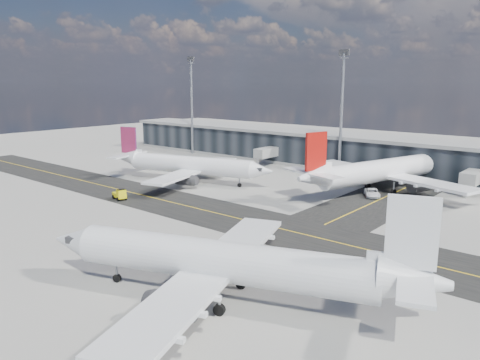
{
  "coord_description": "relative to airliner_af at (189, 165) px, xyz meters",
  "views": [
    {
      "loc": [
        52.58,
        -51.6,
        21.84
      ],
      "look_at": [
        1.57,
        9.19,
        5.0
      ],
      "focal_mm": 35.0,
      "sensor_mm": 36.0,
      "label": 1
    }
  ],
  "objects": [
    {
      "name": "floodlight_masts",
      "position": [
        20.79,
        29.63,
        11.8
      ],
      "size": [
        102.5,
        0.7,
        28.9
      ],
      "color": "gray",
      "rests_on": "ground"
    },
    {
      "name": "airliner_redtail",
      "position": [
        36.29,
        18.68,
        0.51
      ],
      "size": [
        37.22,
        43.18,
        13.04
      ],
      "rotation": [
        0.0,
        0.0,
        -0.3
      ],
      "color": "white",
      "rests_on": "ground"
    },
    {
      "name": "terminal_concourse",
      "position": [
        20.83,
        36.56,
        0.29
      ],
      "size": [
        152.0,
        19.8,
        8.8
      ],
      "color": "black",
      "rests_on": "ground"
    },
    {
      "name": "baggage_tug",
      "position": [
        1.58,
        -19.38,
        -2.73
      ],
      "size": [
        3.71,
        2.49,
        2.14
      ],
      "rotation": [
        0.0,
        0.0,
        -1.83
      ],
      "color": "yellow",
      "rests_on": "ground"
    },
    {
      "name": "airliner_af",
      "position": [
        0.0,
        0.0,
        0.0
      ],
      "size": [
        38.27,
        32.95,
        11.51
      ],
      "rotation": [
        0.0,
        0.0,
        -1.29
      ],
      "color": "white",
      "rests_on": "ground"
    },
    {
      "name": "airliner_near",
      "position": [
        44.15,
        -37.18,
        0.28
      ],
      "size": [
        40.44,
        34.95,
        12.37
      ],
      "rotation": [
        0.0,
        0.0,
        1.92
      ],
      "color": "silver",
      "rests_on": "ground"
    },
    {
      "name": "service_van",
      "position": [
        36.66,
        13.35,
        -3.03
      ],
      "size": [
        5.11,
        6.06,
        1.54
      ],
      "primitive_type": "imported",
      "rotation": [
        0.0,
        0.0,
        0.56
      ],
      "color": "white",
      "rests_on": "ground"
    },
    {
      "name": "ground",
      "position": [
        20.79,
        -18.37,
        -3.8
      ],
      "size": [
        300.0,
        300.0,
        0.0
      ],
      "primitive_type": "plane",
      "color": "gray",
      "rests_on": "ground"
    },
    {
      "name": "taxiway_lanes",
      "position": [
        24.7,
        -7.63,
        -3.79
      ],
      "size": [
        180.0,
        63.0,
        0.03
      ],
      "color": "black",
      "rests_on": "ground"
    }
  ]
}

